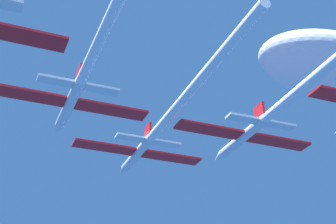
{
  "coord_description": "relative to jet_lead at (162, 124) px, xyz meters",
  "views": [
    {
      "loc": [
        -16.95,
        -53.89,
        -24.52
      ],
      "look_at": [
        -0.16,
        -11.05,
        0.13
      ],
      "focal_mm": 56.82,
      "sensor_mm": 36.0,
      "label": 1
    }
  ],
  "objects": [
    {
      "name": "jet_lead",
      "position": [
        0.0,
        0.0,
        0.0
      ],
      "size": [
        15.22,
        35.65,
        2.52
      ],
      "color": "white"
    },
    {
      "name": "jet_right_wing",
      "position": [
        8.33,
        -11.38,
        -0.9
      ],
      "size": [
        15.22,
        38.87,
        2.52
      ],
      "color": "white"
    },
    {
      "name": "jet_left_wing",
      "position": [
        -9.88,
        -11.24,
        -0.09
      ],
      "size": [
        15.22,
        40.91,
        2.52
      ],
      "color": "white"
    },
    {
      "name": "cloud_wispy",
      "position": [
        29.34,
        7.06,
        18.44
      ],
      "size": [
        23.35,
        12.84,
        8.17
      ],
      "primitive_type": "ellipsoid",
      "color": "white"
    }
  ]
}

